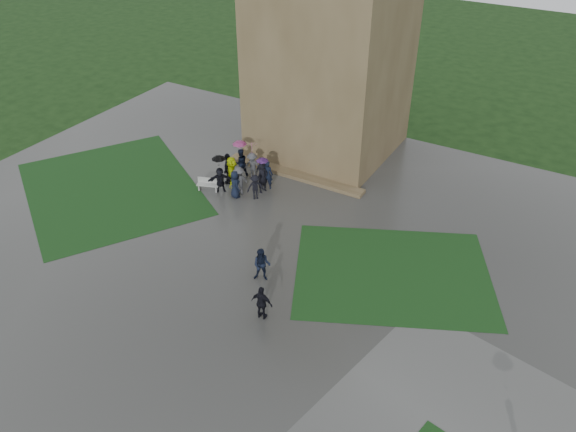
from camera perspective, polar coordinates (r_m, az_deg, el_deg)
The scene contains 10 objects.
ground at distance 26.82m, azimuth -10.73°, elevation -5.82°, with size 120.00×120.00×0.00m, color black.
plaza at distance 27.98m, azimuth -8.15°, elevation -3.58°, with size 34.00×34.00×0.02m, color #333331.
lawn_inset_left at distance 34.25m, azimuth -17.52°, elevation 2.72°, with size 11.00×9.00×0.01m, color black.
lawn_inset_right at distance 26.82m, azimuth 10.57°, elevation -5.73°, with size 9.00×7.00×0.01m, color black.
tower at distance 34.21m, azimuth 4.63°, elevation 20.51°, with size 8.00×8.00×18.00m, color brown.
tower_plinth at distance 33.84m, azimuth 0.63°, elevation 4.24°, with size 9.00×0.80×0.22m, color brown.
bench at distance 32.63m, azimuth -8.11°, elevation 3.22°, with size 1.34×0.82×0.74m.
visitor_cluster at distance 32.47m, azimuth -4.84°, elevation 4.57°, with size 3.38×3.20×2.38m.
pedestrian_mid at distance 25.55m, azimuth -2.67°, elevation -4.98°, with size 0.82×0.47×1.68m, color black.
pedestrian_near at distance 23.67m, azimuth -2.67°, elevation -8.82°, with size 0.96×0.55×1.64m, color black.
Camera 1 is at (14.48, -14.97, 16.90)m, focal length 35.00 mm.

